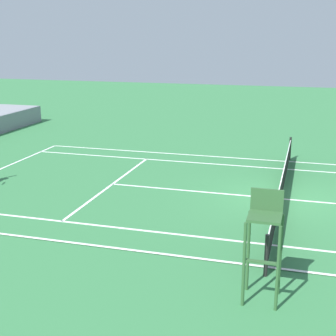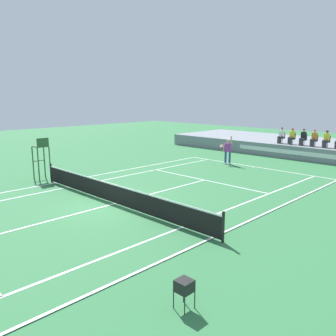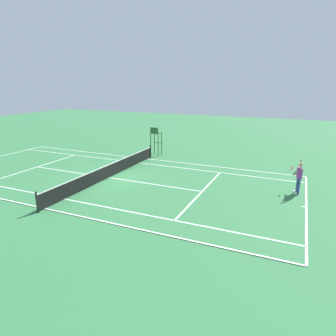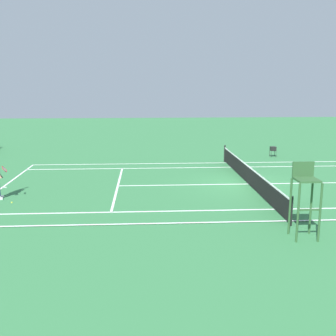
# 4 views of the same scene
# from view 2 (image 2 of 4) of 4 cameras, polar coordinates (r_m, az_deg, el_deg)

# --- Properties ---
(ground_plane) EXTENTS (80.00, 80.00, 0.00)m
(ground_plane) POSITION_cam_2_polar(r_m,az_deg,el_deg) (15.84, -8.77, -5.90)
(ground_plane) COLOR #337542
(court) EXTENTS (11.08, 23.88, 0.03)m
(court) POSITION_cam_2_polar(r_m,az_deg,el_deg) (15.84, -8.77, -5.87)
(court) COLOR #337542
(court) RESTS_ON ground
(net) EXTENTS (11.98, 0.10, 1.07)m
(net) POSITION_cam_2_polar(r_m,az_deg,el_deg) (15.70, -8.83, -4.08)
(net) COLOR black
(net) RESTS_ON ground
(barrier_wall) EXTENTS (24.10, 0.25, 1.05)m
(barrier_wall) POSITION_cam_2_polar(r_m,az_deg,el_deg) (28.59, 18.99, 2.49)
(barrier_wall) COLOR gray
(barrier_wall) RESTS_ON ground
(bleacher_platform) EXTENTS (24.10, 7.54, 1.05)m
(bleacher_platform) POSITION_cam_2_polar(r_m,az_deg,el_deg) (32.11, 22.05, 3.21)
(bleacher_platform) COLOR gray
(bleacher_platform) RESTS_ON ground
(spectator_seated_0) EXTENTS (0.44, 0.60, 1.27)m
(spectator_seated_0) POSITION_cam_2_polar(r_m,az_deg,el_deg) (29.71, 18.14, 5.07)
(spectator_seated_0) COLOR #474C56
(spectator_seated_0) RESTS_ON bleacher_platform
(spectator_seated_1) EXTENTS (0.44, 0.60, 1.27)m
(spectator_seated_1) POSITION_cam_2_polar(r_m,az_deg,el_deg) (29.33, 19.69, 4.89)
(spectator_seated_1) COLOR #474C56
(spectator_seated_1) RESTS_ON bleacher_platform
(spectator_seated_2) EXTENTS (0.44, 0.60, 1.27)m
(spectator_seated_2) POSITION_cam_2_polar(r_m,az_deg,el_deg) (28.95, 21.34, 4.70)
(spectator_seated_2) COLOR #474C56
(spectator_seated_2) RESTS_ON bleacher_platform
(spectator_seated_3) EXTENTS (0.44, 0.60, 1.27)m
(spectator_seated_3) POSITION_cam_2_polar(r_m,az_deg,el_deg) (28.63, 22.90, 4.51)
(spectator_seated_3) COLOR #474C56
(spectator_seated_3) RESTS_ON bleacher_platform
(spectator_seated_4) EXTENTS (0.44, 0.60, 1.27)m
(spectator_seated_4) POSITION_cam_2_polar(r_m,az_deg,el_deg) (28.30, 24.60, 4.30)
(spectator_seated_4) COLOR #474C56
(spectator_seated_4) RESTS_ON bleacher_platform
(tennis_player) EXTENTS (0.75, 0.72, 2.08)m
(tennis_player) POSITION_cam_2_polar(r_m,az_deg,el_deg) (25.02, 9.79, 2.83)
(tennis_player) COLOR navy
(tennis_player) RESTS_ON ground
(tennis_ball) EXTENTS (0.07, 0.07, 0.07)m
(tennis_ball) POSITION_cam_2_polar(r_m,az_deg,el_deg) (24.98, 7.43, 0.65)
(tennis_ball) COLOR #D1E533
(tennis_ball) RESTS_ON ground
(umpire_chair) EXTENTS (0.77, 0.77, 2.44)m
(umpire_chair) POSITION_cam_2_polar(r_m,az_deg,el_deg) (21.42, -20.14, 2.36)
(umpire_chair) COLOR #2D562D
(umpire_chair) RESTS_ON ground
(ball_hopper) EXTENTS (0.36, 0.36, 0.70)m
(ball_hopper) POSITION_cam_2_polar(r_m,az_deg,el_deg) (8.22, 2.70, -18.74)
(ball_hopper) COLOR black
(ball_hopper) RESTS_ON ground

